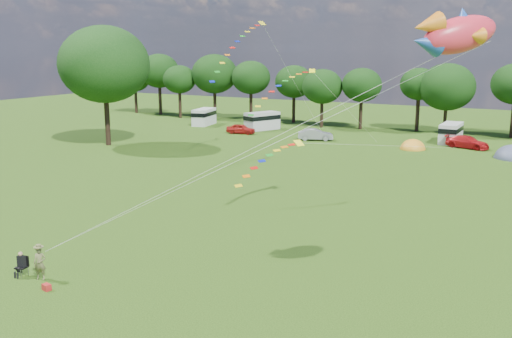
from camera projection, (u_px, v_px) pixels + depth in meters
The scene contains 18 objects.
ground_plane at pixel (174, 284), 26.60m from camera, with size 180.00×180.00×0.00m, color black.
tree_line at pixel (477, 85), 70.01m from camera, with size 102.98×10.98×10.27m.
big_tree at pixel (104, 64), 62.82m from camera, with size 10.00×10.00×13.28m.
car_a at pixel (241, 129), 73.10m from camera, with size 1.49×3.79×1.26m, color red.
car_b at pixel (315, 135), 67.89m from camera, with size 1.45×3.88×1.37m, color gray.
car_c at pixel (467, 142), 62.50m from camera, with size 1.90×4.51×1.35m, color red.
campervan_a at pixel (204, 116), 81.37m from camera, with size 2.92×5.03×2.31m.
campervan_b at pixel (262, 120), 76.52m from camera, with size 3.75×5.26×2.37m.
campervan_c at pixel (451, 132), 65.84m from camera, with size 2.03×4.70×2.30m.
tent_orange at pixel (413, 149), 62.07m from camera, with size 2.77×3.04×2.17m.
tent_greyblue at pixel (512, 158), 56.88m from camera, with size 3.62×3.96×2.69m.
kite_flyer at pixel (40, 263), 27.00m from camera, with size 0.58×0.38×1.59m, color brown.
camp_chair at pixel (22, 261), 27.40m from camera, with size 0.56×0.56×1.24m.
kite_bag at pixel (47, 287), 25.88m from camera, with size 0.41×0.27×0.29m, color #AA201E.
fish_kite at pixel (454, 34), 19.52m from camera, with size 3.05×3.28×1.90m.
streamer_kite_a at pixel (241, 42), 54.78m from camera, with size 3.26×5.66×5.79m.
streamer_kite_b at pixel (287, 84), 47.38m from camera, with size 4.21×4.52×3.76m.
streamer_kite_c at pixel (275, 156), 40.00m from camera, with size 3.11×5.04×2.83m.
Camera 1 is at (15.29, -20.02, 10.79)m, focal length 40.00 mm.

